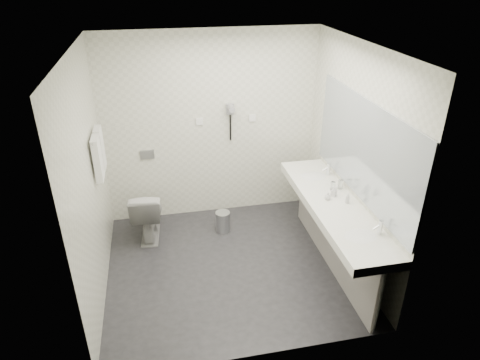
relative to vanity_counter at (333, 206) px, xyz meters
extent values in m
plane|color=#26262A|center=(-1.12, 0.20, -0.80)|extent=(2.80, 2.80, 0.00)
plane|color=white|center=(-1.12, 0.20, 1.70)|extent=(2.80, 2.80, 0.00)
plane|color=white|center=(-1.12, 1.50, 0.45)|extent=(2.80, 0.00, 2.80)
plane|color=white|center=(-1.12, -1.10, 0.45)|extent=(2.80, 0.00, 2.80)
plane|color=white|center=(-2.52, 0.20, 0.45)|extent=(0.00, 2.60, 2.60)
plane|color=white|center=(0.27, 0.20, 0.45)|extent=(0.00, 2.60, 2.60)
cube|color=white|center=(0.00, 0.00, 0.00)|extent=(0.55, 2.20, 0.10)
cube|color=gray|center=(0.02, 0.00, -0.42)|extent=(0.03, 2.15, 0.75)
cylinder|color=silver|center=(0.05, -1.04, -0.42)|extent=(0.06, 0.06, 0.75)
cylinder|color=silver|center=(0.05, 1.04, -0.42)|extent=(0.06, 0.06, 0.75)
cube|color=#B2BCC6|center=(0.26, 0.00, 0.65)|extent=(0.02, 2.20, 1.05)
ellipsoid|color=white|center=(0.00, -0.65, 0.04)|extent=(0.40, 0.31, 0.05)
ellipsoid|color=white|center=(0.00, 0.65, 0.04)|extent=(0.40, 0.31, 0.05)
cylinder|color=silver|center=(0.19, -0.65, 0.12)|extent=(0.04, 0.04, 0.15)
cylinder|color=silver|center=(0.19, 0.65, 0.12)|extent=(0.04, 0.04, 0.15)
imported|color=beige|center=(0.05, 0.13, 0.11)|extent=(0.07, 0.07, 0.12)
imported|color=beige|center=(-0.04, 0.08, 0.09)|extent=(0.09, 0.09, 0.09)
imported|color=beige|center=(0.14, -0.04, 0.11)|extent=(0.06, 0.06, 0.12)
cylinder|color=silver|center=(0.20, 0.29, 0.10)|extent=(0.07, 0.07, 0.11)
cylinder|color=silver|center=(0.10, 0.28, 0.10)|extent=(0.07, 0.07, 0.10)
imported|color=white|center=(-2.04, 1.03, -0.46)|extent=(0.44, 0.70, 0.68)
cube|color=#B2B5BA|center=(-1.98, 1.49, 0.15)|extent=(0.18, 0.02, 0.12)
cylinder|color=#B2B5BA|center=(-1.08, 0.94, -0.67)|extent=(0.25, 0.25, 0.27)
cylinder|color=#B2B5BA|center=(-1.08, 0.94, -0.52)|extent=(0.19, 0.19, 0.02)
cylinder|color=silver|center=(-2.47, 0.75, 0.75)|extent=(0.02, 0.62, 0.02)
cube|color=white|center=(-2.46, 0.61, 0.53)|extent=(0.07, 0.24, 0.48)
cube|color=white|center=(-2.46, 0.89, 0.53)|extent=(0.07, 0.24, 0.48)
cube|color=#929397|center=(-0.88, 1.47, 0.70)|extent=(0.10, 0.04, 0.14)
cylinder|color=#929397|center=(-0.88, 1.40, 0.73)|extent=(0.08, 0.14, 0.08)
cylinder|color=black|center=(-0.88, 1.46, 0.45)|extent=(0.02, 0.02, 0.35)
cube|color=white|center=(-1.27, 1.49, 0.55)|extent=(0.09, 0.02, 0.09)
cube|color=white|center=(-0.57, 1.49, 0.55)|extent=(0.09, 0.02, 0.09)
camera|label=1|loc=(-1.81, -3.72, 2.41)|focal=31.87mm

